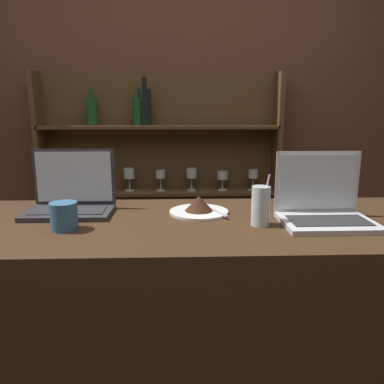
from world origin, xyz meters
TOP-DOWN VIEW (x-y plane):
  - bar_counter at (0.00, 0.34)m, footprint 2.11×0.68m
  - back_wall at (0.00, 1.58)m, footprint 7.00×0.06m
  - back_shelf at (-0.12, 1.50)m, footprint 1.55×0.18m
  - laptop_near at (-0.41, 0.48)m, footprint 0.32×0.21m
  - laptop_far at (0.53, 0.32)m, footprint 0.32×0.24m
  - cake_plate at (0.09, 0.44)m, footprint 0.23×0.23m
  - water_glass at (0.29, 0.28)m, footprint 0.06×0.06m
  - coffee_cup at (-0.38, 0.26)m, footprint 0.09×0.09m

SIDE VIEW (x-z plane):
  - bar_counter at x=0.00m, z-range 0.00..1.07m
  - back_shelf at x=-0.12m, z-range 0.05..1.74m
  - cake_plate at x=0.09m, z-range 1.06..1.13m
  - coffee_cup at x=-0.38m, z-range 1.07..1.17m
  - laptop_far at x=0.53m, z-range 1.00..1.25m
  - laptop_near at x=-0.41m, z-range 1.01..1.25m
  - water_glass at x=0.29m, z-range 1.05..1.23m
  - back_wall at x=0.00m, z-range 0.00..2.70m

